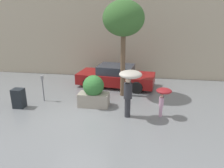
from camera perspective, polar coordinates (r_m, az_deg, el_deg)
name	(u,v)px	position (r m, az deg, el deg)	size (l,w,h in m)	color
ground_plane	(78,118)	(9.32, -8.86, -8.90)	(40.00, 40.00, 0.00)	slate
building_facade	(105,31)	(14.66, -1.85, 13.58)	(18.00, 0.30, 6.00)	#B7A88E
planter_box	(94,91)	(10.12, -4.83, -1.94)	(1.41, 0.97, 1.50)	#9E9384
person_adult	(129,83)	(8.74, 4.59, 0.36)	(0.90, 0.90, 2.05)	#2D2D33
person_child	(163,94)	(9.19, 13.25, -2.66)	(0.63, 0.63, 1.28)	#D199B7
parked_car_near	(116,76)	(12.88, 1.03, 1.98)	(4.63, 2.39, 1.26)	maroon
street_tree	(124,20)	(10.87, 3.04, 16.46)	(2.02, 2.02, 4.79)	brown
parking_meter	(42,83)	(11.15, -17.70, 0.27)	(0.14, 0.14, 1.31)	#595B60
newspaper_box	(19,98)	(10.93, -23.18, -3.44)	(0.50, 0.44, 0.90)	#1E2328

